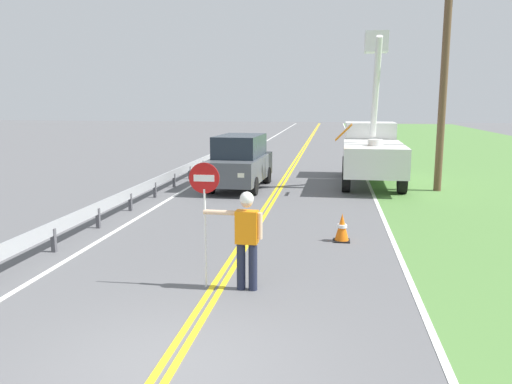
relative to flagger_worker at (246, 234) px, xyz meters
name	(u,v)px	position (x,y,z in m)	size (l,w,h in m)	color
ground_plane	(167,367)	(-0.56, -2.93, -1.05)	(160.00, 160.00, 0.00)	#5B5B5E
centerline_yellow_left	(289,169)	(-0.65, 17.07, -1.04)	(0.11, 110.00, 0.01)	yellow
centerline_yellow_right	(293,169)	(-0.47, 17.07, -1.04)	(0.11, 110.00, 0.01)	yellow
edge_line_right	(363,171)	(3.04, 17.07, -1.04)	(0.12, 110.00, 0.01)	silver
edge_line_left	(221,168)	(-4.16, 17.07, -1.04)	(0.12, 110.00, 0.01)	silver
flagger_worker	(246,234)	(0.00, 0.00, 0.00)	(1.09, 0.25, 1.83)	#1E2338
stop_sign_paddle	(204,197)	(-0.77, 0.02, 0.66)	(0.56, 0.04, 2.33)	silver
utility_bucket_truck	(371,149)	(3.13, 13.25, 0.39)	(2.78, 6.85, 6.12)	silver
oncoming_suv_nearest	(240,162)	(-2.09, 11.02, 0.01)	(2.08, 4.68, 2.10)	#4C5156
utility_pole_near	(444,75)	(5.54, 11.55, 3.30)	(1.80, 0.28, 8.33)	brown
traffic_cone_lead	(342,228)	(1.78, 3.62, -0.71)	(0.40, 0.40, 0.70)	orange
guardrail_left_shoulder	(182,171)	(-4.76, 12.00, -0.53)	(0.10, 32.00, 0.71)	#9EA0A3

